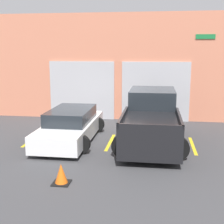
{
  "coord_description": "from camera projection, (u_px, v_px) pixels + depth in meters",
  "views": [
    {
      "loc": [
        1.72,
        -12.6,
        3.54
      ],
      "look_at": [
        0.0,
        -0.6,
        1.1
      ],
      "focal_mm": 50.0,
      "sensor_mm": 36.0,
      "label": 1
    }
  ],
  "objects": [
    {
      "name": "shophouse_building",
      "position": [
        123.0,
        68.0,
        15.84
      ],
      "size": [
        14.36,
        0.68,
        5.32
      ],
      "color": "#D17A5B",
      "rests_on": "ground"
    },
    {
      "name": "parking_stripe_centre",
      "position": [
        193.0,
        146.0,
        11.66
      ],
      "size": [
        0.12,
        2.2,
        0.01
      ],
      "primitive_type": "cube",
      "color": "gold",
      "rests_on": "ground"
    },
    {
      "name": "ground_plane",
      "position": [
        114.0,
        135.0,
        13.16
      ],
      "size": [
        28.0,
        28.0,
        0.0
      ],
      "primitive_type": "plane",
      "color": "#3D3D3F"
    },
    {
      "name": "pickup_truck",
      "position": [
        151.0,
        119.0,
        12.0
      ],
      "size": [
        2.55,
        5.24,
        1.92
      ],
      "color": "black",
      "rests_on": "ground"
    },
    {
      "name": "parking_stripe_left",
      "position": [
        110.0,
        142.0,
        12.1
      ],
      "size": [
        0.12,
        2.2,
        0.01
      ],
      "primitive_type": "cube",
      "color": "gold",
      "rests_on": "ground"
    },
    {
      "name": "traffic_cone",
      "position": [
        61.0,
        175.0,
        8.33
      ],
      "size": [
        0.47,
        0.47,
        0.55
      ],
      "color": "black",
      "rests_on": "ground"
    },
    {
      "name": "parking_stripe_far_left",
      "position": [
        33.0,
        139.0,
        12.53
      ],
      "size": [
        0.12,
        2.2,
        0.01
      ],
      "primitive_type": "cube",
      "color": "gold",
      "rests_on": "ground"
    },
    {
      "name": "sedan_white",
      "position": [
        71.0,
        126.0,
        12.23
      ],
      "size": [
        2.17,
        4.69,
        1.25
      ],
      "color": "white",
      "rests_on": "ground"
    }
  ]
}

